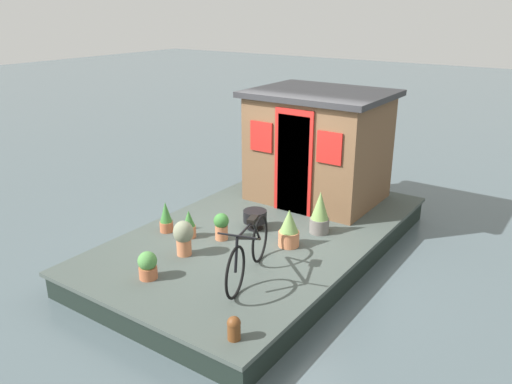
{
  "coord_description": "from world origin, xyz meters",
  "views": [
    {
      "loc": [
        -6.25,
        -4.19,
        3.79
      ],
      "look_at": [
        -0.2,
        0.0,
        1.11
      ],
      "focal_mm": 36.03,
      "sensor_mm": 36.0,
      "label": 1
    }
  ],
  "objects_px": {
    "bicycle": "(248,252)",
    "charcoal_grill": "(255,217)",
    "mooring_bollard": "(234,327)",
    "potted_plant_lavender": "(320,213)",
    "potted_plant_geranium": "(289,229)",
    "potted_plant_basil": "(166,218)",
    "potted_plant_fern": "(148,265)",
    "potted_plant_mint": "(183,236)",
    "potted_plant_rosemary": "(189,225)",
    "houseboat_cabin": "(318,146)",
    "potted_plant_succulent": "(221,225)"
  },
  "relations": [
    {
      "from": "bicycle",
      "to": "charcoal_grill",
      "type": "bearing_deg",
      "value": 31.72
    },
    {
      "from": "bicycle",
      "to": "mooring_bollard",
      "type": "distance_m",
      "value": 1.36
    },
    {
      "from": "potted_plant_lavender",
      "to": "potted_plant_geranium",
      "type": "distance_m",
      "value": 0.7
    },
    {
      "from": "potted_plant_lavender",
      "to": "potted_plant_basil",
      "type": "xyz_separation_m",
      "value": [
        -1.34,
        2.01,
        -0.09
      ]
    },
    {
      "from": "potted_plant_geranium",
      "to": "mooring_bollard",
      "type": "height_order",
      "value": "potted_plant_geranium"
    },
    {
      "from": "potted_plant_fern",
      "to": "charcoal_grill",
      "type": "distance_m",
      "value": 2.12
    },
    {
      "from": "potted_plant_mint",
      "to": "potted_plant_rosemary",
      "type": "relative_size",
      "value": 1.18
    },
    {
      "from": "potted_plant_basil",
      "to": "mooring_bollard",
      "type": "height_order",
      "value": "potted_plant_basil"
    },
    {
      "from": "potted_plant_fern",
      "to": "potted_plant_basil",
      "type": "xyz_separation_m",
      "value": [
        1.22,
        0.85,
        0.05
      ]
    },
    {
      "from": "potted_plant_mint",
      "to": "charcoal_grill",
      "type": "distance_m",
      "value": 1.37
    },
    {
      "from": "potted_plant_mint",
      "to": "charcoal_grill",
      "type": "xyz_separation_m",
      "value": [
        1.33,
        -0.31,
        -0.09
      ]
    },
    {
      "from": "potted_plant_basil",
      "to": "mooring_bollard",
      "type": "xyz_separation_m",
      "value": [
        -1.63,
        -2.57,
        -0.09
      ]
    },
    {
      "from": "potted_plant_fern",
      "to": "mooring_bollard",
      "type": "relative_size",
      "value": 1.37
    },
    {
      "from": "potted_plant_basil",
      "to": "potted_plant_geranium",
      "type": "bearing_deg",
      "value": -70.45
    },
    {
      "from": "mooring_bollard",
      "to": "potted_plant_basil",
      "type": "bearing_deg",
      "value": 57.61
    },
    {
      "from": "potted_plant_basil",
      "to": "houseboat_cabin",
      "type": "bearing_deg",
      "value": -24.3
    },
    {
      "from": "potted_plant_lavender",
      "to": "potted_plant_fern",
      "type": "distance_m",
      "value": 2.82
    },
    {
      "from": "potted_plant_lavender",
      "to": "potted_plant_succulent",
      "type": "xyz_separation_m",
      "value": [
        -1.07,
        1.11,
        -0.1
      ]
    },
    {
      "from": "potted_plant_geranium",
      "to": "charcoal_grill",
      "type": "relative_size",
      "value": 1.53
    },
    {
      "from": "potted_plant_succulent",
      "to": "potted_plant_mint",
      "type": "bearing_deg",
      "value": 170.36
    },
    {
      "from": "potted_plant_fern",
      "to": "potted_plant_rosemary",
      "type": "xyz_separation_m",
      "value": [
        1.27,
        0.41,
        0.02
      ]
    },
    {
      "from": "potted_plant_lavender",
      "to": "potted_plant_rosemary",
      "type": "distance_m",
      "value": 2.04
    },
    {
      "from": "bicycle",
      "to": "potted_plant_lavender",
      "type": "bearing_deg",
      "value": -2.93
    },
    {
      "from": "potted_plant_geranium",
      "to": "charcoal_grill",
      "type": "xyz_separation_m",
      "value": [
        0.23,
        0.77,
        -0.07
      ]
    },
    {
      "from": "potted_plant_lavender",
      "to": "charcoal_grill",
      "type": "xyz_separation_m",
      "value": [
        -0.45,
        0.92,
        -0.12
      ]
    },
    {
      "from": "bicycle",
      "to": "potted_plant_rosemary",
      "type": "distance_m",
      "value": 1.57
    },
    {
      "from": "charcoal_grill",
      "to": "mooring_bollard",
      "type": "xyz_separation_m",
      "value": [
        -2.52,
        -1.48,
        -0.06
      ]
    },
    {
      "from": "potted_plant_lavender",
      "to": "charcoal_grill",
      "type": "height_order",
      "value": "potted_plant_lavender"
    },
    {
      "from": "mooring_bollard",
      "to": "bicycle",
      "type": "bearing_deg",
      "value": 28.83
    },
    {
      "from": "charcoal_grill",
      "to": "potted_plant_rosemary",
      "type": "bearing_deg",
      "value": 142.27
    },
    {
      "from": "houseboat_cabin",
      "to": "potted_plant_rosemary",
      "type": "relative_size",
      "value": 5.39
    },
    {
      "from": "potted_plant_rosemary",
      "to": "mooring_bollard",
      "type": "distance_m",
      "value": 2.71
    },
    {
      "from": "houseboat_cabin",
      "to": "charcoal_grill",
      "type": "distance_m",
      "value": 1.99
    },
    {
      "from": "potted_plant_fern",
      "to": "potted_plant_geranium",
      "type": "relative_size",
      "value": 0.66
    },
    {
      "from": "potted_plant_geranium",
      "to": "potted_plant_lavender",
      "type": "bearing_deg",
      "value": -12.32
    },
    {
      "from": "potted_plant_mint",
      "to": "charcoal_grill",
      "type": "bearing_deg",
      "value": -13.24
    },
    {
      "from": "potted_plant_basil",
      "to": "potted_plant_mint",
      "type": "distance_m",
      "value": 0.9
    },
    {
      "from": "potted_plant_geranium",
      "to": "houseboat_cabin",
      "type": "bearing_deg",
      "value": 17.38
    },
    {
      "from": "potted_plant_fern",
      "to": "mooring_bollard",
      "type": "xyz_separation_m",
      "value": [
        -0.41,
        -1.72,
        -0.04
      ]
    },
    {
      "from": "houseboat_cabin",
      "to": "bicycle",
      "type": "height_order",
      "value": "houseboat_cabin"
    },
    {
      "from": "potted_plant_rosemary",
      "to": "mooring_bollard",
      "type": "height_order",
      "value": "potted_plant_rosemary"
    },
    {
      "from": "potted_plant_basil",
      "to": "mooring_bollard",
      "type": "relative_size",
      "value": 1.8
    },
    {
      "from": "potted_plant_basil",
      "to": "potted_plant_geranium",
      "type": "distance_m",
      "value": 1.98
    },
    {
      "from": "bicycle",
      "to": "potted_plant_mint",
      "type": "height_order",
      "value": "bicycle"
    },
    {
      "from": "potted_plant_lavender",
      "to": "charcoal_grill",
      "type": "bearing_deg",
      "value": 116.21
    },
    {
      "from": "potted_plant_mint",
      "to": "mooring_bollard",
      "type": "distance_m",
      "value": 2.15
    },
    {
      "from": "potted_plant_lavender",
      "to": "potted_plant_geranium",
      "type": "height_order",
      "value": "potted_plant_lavender"
    },
    {
      "from": "potted_plant_lavender",
      "to": "houseboat_cabin",
      "type": "bearing_deg",
      "value": 30.03
    },
    {
      "from": "charcoal_grill",
      "to": "mooring_bollard",
      "type": "bearing_deg",
      "value": -149.61
    },
    {
      "from": "potted_plant_fern",
      "to": "potted_plant_succulent",
      "type": "xyz_separation_m",
      "value": [
        1.49,
        -0.05,
        0.04
      ]
    }
  ]
}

